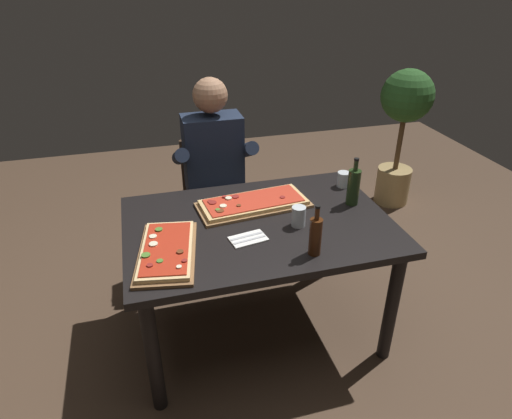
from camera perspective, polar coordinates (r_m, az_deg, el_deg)
ground_plane at (r=2.82m, az=0.28°, el=-14.66°), size 6.40×6.40×0.00m
dining_table at (r=2.41m, az=0.31°, el=-3.57°), size 1.40×0.96×0.74m
pizza_rectangular_front at (r=2.50m, az=-0.35°, el=0.79°), size 0.65×0.33×0.05m
pizza_rectangular_left at (r=2.15m, az=-11.31°, el=-5.19°), size 0.35×0.55×0.05m
wine_bottle_dark at (r=2.55m, az=12.32°, el=2.90°), size 0.07×0.07×0.28m
oil_bottle_amber at (r=2.09m, az=7.59°, el=-3.30°), size 0.06×0.06×0.26m
tumbler_near_camera at (r=2.32m, az=5.45°, el=-0.88°), size 0.07×0.07×0.11m
tumbler_far_side at (r=2.78m, az=11.07°, el=3.69°), size 0.08×0.08×0.09m
napkin_cutlery_set at (r=2.22m, az=-1.00°, el=-3.75°), size 0.20×0.14×0.01m
diner_chair at (r=3.20m, az=-5.45°, el=1.85°), size 0.44×0.44×0.87m
seated_diner at (r=2.98m, az=-5.26°, el=5.19°), size 0.53×0.41×1.33m
potted_plant_corner at (r=4.04m, az=18.25°, el=10.60°), size 0.43×0.43×1.19m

